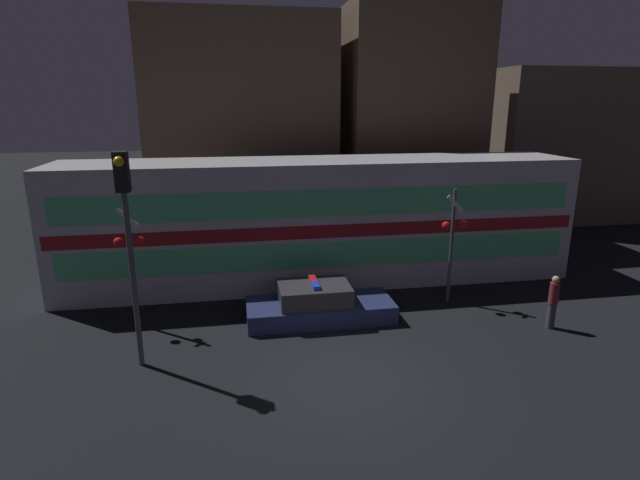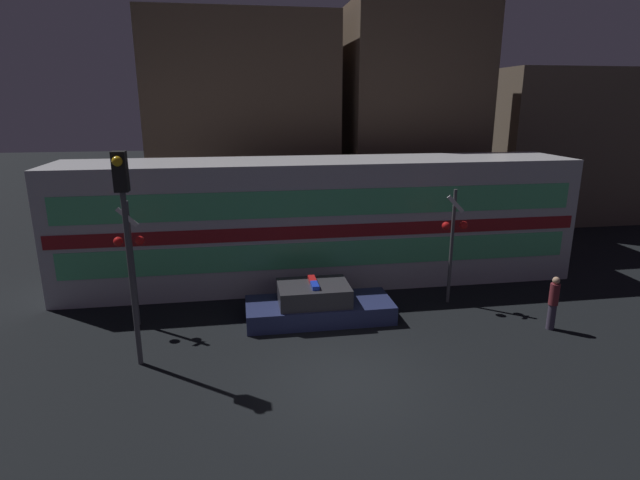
{
  "view_description": "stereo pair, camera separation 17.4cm",
  "coord_description": "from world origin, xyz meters",
  "px_view_note": "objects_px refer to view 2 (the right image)",
  "views": [
    {
      "loc": [
        -2.46,
        -10.01,
        6.25
      ],
      "look_at": [
        0.21,
        5.29,
        1.95
      ],
      "focal_mm": 28.0,
      "sensor_mm": 36.0,
      "label": 1
    },
    {
      "loc": [
        -2.29,
        -10.03,
        6.25
      ],
      "look_at": [
        0.21,
        5.29,
        1.95
      ],
      "focal_mm": 28.0,
      "sensor_mm": 36.0,
      "label": 2
    }
  ],
  "objects_px": {
    "police_car": "(318,305)",
    "train": "(321,221)",
    "pedestrian": "(553,303)",
    "traffic_light_corner": "(125,220)",
    "crossing_signal_near": "(453,237)"
  },
  "relations": [
    {
      "from": "police_car",
      "to": "train",
      "type": "bearing_deg",
      "value": 79.01
    },
    {
      "from": "pedestrian",
      "to": "traffic_light_corner",
      "type": "height_order",
      "value": "traffic_light_corner"
    },
    {
      "from": "traffic_light_corner",
      "to": "train",
      "type": "bearing_deg",
      "value": 45.01
    },
    {
      "from": "pedestrian",
      "to": "police_car",
      "type": "bearing_deg",
      "value": 164.82
    },
    {
      "from": "train",
      "to": "crossing_signal_near",
      "type": "relative_size",
      "value": 4.84
    },
    {
      "from": "police_car",
      "to": "pedestrian",
      "type": "distance_m",
      "value": 6.69
    },
    {
      "from": "train",
      "to": "pedestrian",
      "type": "relative_size",
      "value": 11.35
    },
    {
      "from": "police_car",
      "to": "crossing_signal_near",
      "type": "height_order",
      "value": "crossing_signal_near"
    },
    {
      "from": "police_car",
      "to": "pedestrian",
      "type": "xyz_separation_m",
      "value": [
        6.45,
        -1.75,
        0.37
      ]
    },
    {
      "from": "crossing_signal_near",
      "to": "pedestrian",
      "type": "bearing_deg",
      "value": -47.89
    },
    {
      "from": "police_car",
      "to": "traffic_light_corner",
      "type": "bearing_deg",
      "value": -158.09
    },
    {
      "from": "train",
      "to": "police_car",
      "type": "bearing_deg",
      "value": -100.8
    },
    {
      "from": "pedestrian",
      "to": "crossing_signal_near",
      "type": "relative_size",
      "value": 0.43
    },
    {
      "from": "police_car",
      "to": "traffic_light_corner",
      "type": "relative_size",
      "value": 0.83
    },
    {
      "from": "police_car",
      "to": "pedestrian",
      "type": "bearing_deg",
      "value": -15.37
    }
  ]
}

